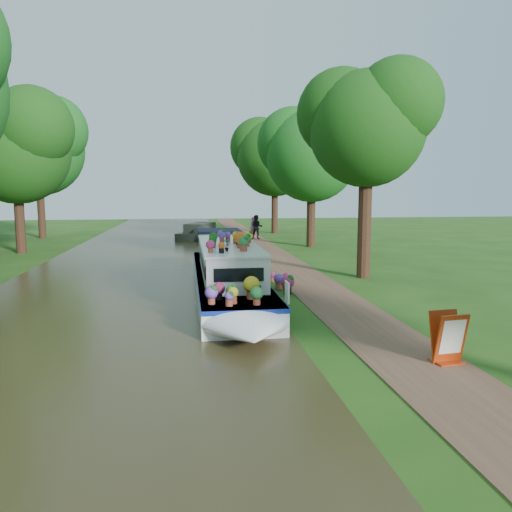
# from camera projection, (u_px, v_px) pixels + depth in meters

# --- Properties ---
(ground) EXTENTS (100.00, 100.00, 0.00)m
(ground) POSITION_uv_depth(u_px,v_px,m) (291.00, 294.00, 17.94)
(ground) COLOR #1F4611
(ground) RESTS_ON ground
(canal_water) EXTENTS (10.00, 100.00, 0.02)m
(canal_water) POSITION_uv_depth(u_px,v_px,m) (119.00, 299.00, 17.12)
(canal_water) COLOR #2D2713
(canal_water) RESTS_ON ground
(towpath) EXTENTS (2.20, 100.00, 0.03)m
(towpath) POSITION_uv_depth(u_px,v_px,m) (323.00, 293.00, 18.10)
(towpath) COLOR brown
(towpath) RESTS_ON ground
(plant_boat) EXTENTS (2.29, 13.52, 2.24)m
(plant_boat) POSITION_uv_depth(u_px,v_px,m) (229.00, 273.00, 17.33)
(plant_boat) COLOR silver
(plant_boat) RESTS_ON canal_water
(tree_near_overhang) EXTENTS (5.52, 5.28, 8.99)m
(tree_near_overhang) POSITION_uv_depth(u_px,v_px,m) (367.00, 120.00, 20.61)
(tree_near_overhang) COLOR black
(tree_near_overhang) RESTS_ON ground
(tree_near_mid) EXTENTS (6.90, 6.60, 9.40)m
(tree_near_mid) POSITION_uv_depth(u_px,v_px,m) (311.00, 149.00, 32.53)
(tree_near_mid) COLOR black
(tree_near_mid) RESTS_ON ground
(tree_near_far) EXTENTS (7.59, 7.26, 10.30)m
(tree_near_far) POSITION_uv_depth(u_px,v_px,m) (275.00, 152.00, 43.20)
(tree_near_far) COLOR black
(tree_near_far) RESTS_ON ground
(tree_far_c) EXTENTS (7.13, 6.82, 9.59)m
(tree_far_c) POSITION_uv_depth(u_px,v_px,m) (15.00, 142.00, 29.09)
(tree_far_c) COLOR black
(tree_far_c) RESTS_ON ground
(tree_far_d) EXTENTS (8.05, 7.70, 10.85)m
(tree_far_d) POSITION_uv_depth(u_px,v_px,m) (38.00, 143.00, 38.60)
(tree_far_d) COLOR black
(tree_far_d) RESTS_ON ground
(second_boat) EXTENTS (3.81, 6.77, 1.23)m
(second_boat) POSITION_uv_depth(u_px,v_px,m) (200.00, 233.00, 38.42)
(second_boat) COLOR black
(second_boat) RESTS_ON canal_water
(sandwich_board) EXTENTS (0.72, 0.62, 1.10)m
(sandwich_board) POSITION_uv_depth(u_px,v_px,m) (448.00, 340.00, 10.65)
(sandwich_board) COLOR #A32E0B
(sandwich_board) RESTS_ON towpath
(pedestrian_pink) EXTENTS (0.69, 0.54, 1.67)m
(pedestrian_pink) POSITION_uv_depth(u_px,v_px,m) (254.00, 228.00, 38.80)
(pedestrian_pink) COLOR #F1637F
(pedestrian_pink) RESTS_ON towpath
(pedestrian_dark) EXTENTS (1.03, 0.88, 1.84)m
(pedestrian_dark) POSITION_uv_depth(u_px,v_px,m) (257.00, 227.00, 38.18)
(pedestrian_dark) COLOR black
(pedestrian_dark) RESTS_ON towpath
(verge_plant) EXTENTS (0.41, 0.37, 0.42)m
(verge_plant) POSITION_uv_depth(u_px,v_px,m) (262.00, 275.00, 20.76)
(verge_plant) COLOR #1B5A1D
(verge_plant) RESTS_ON ground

